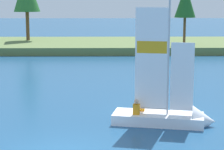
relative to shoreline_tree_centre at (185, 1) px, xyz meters
The scene contains 3 objects.
shore_bank 10.87m from the shoreline_tree_centre, 163.07° to the left, with size 80.00×11.70×0.75m, color #5B703D.
shoreline_tree_centre is the anchor object (origin of this frame).
sailboat 25.85m from the shoreline_tree_centre, 101.09° to the right, with size 4.53×2.23×5.99m.
Camera 1 is at (1.60, -14.29, 5.37)m, focal length 68.93 mm.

